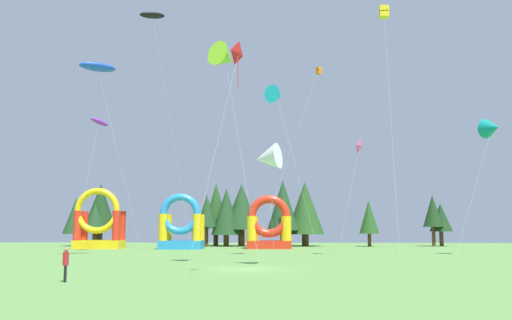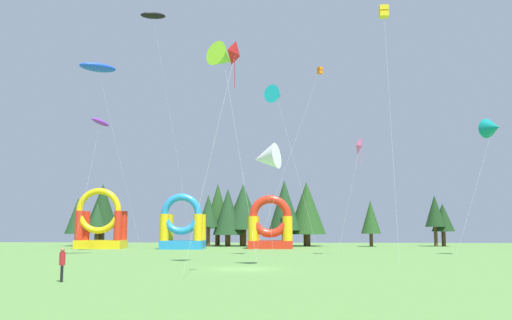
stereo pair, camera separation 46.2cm
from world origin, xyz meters
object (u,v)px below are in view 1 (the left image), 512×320
(kite_black_parafoil, at_px, (152,15))
(kite_purple_parafoil, at_px, (99,122))
(kite_lime_delta, at_px, (225,57))
(kite_white_delta, at_px, (267,158))
(kite_teal_delta, at_px, (492,128))
(kite_orange_box, at_px, (318,72))
(inflatable_orange_dome, at_px, (181,229))
(kite_red_diamond, at_px, (239,56))
(kite_pink_diamond, at_px, (361,147))
(kite_blue_parafoil, at_px, (98,67))
(inflatable_red_slide, at_px, (99,226))
(kite_yellow_box, at_px, (384,13))
(kite_cyan_delta, at_px, (276,95))
(person_far_side, at_px, (66,262))
(inflatable_yellow_castle, at_px, (269,229))

(kite_black_parafoil, height_order, kite_purple_parafoil, kite_black_parafoil)
(kite_black_parafoil, relative_size, kite_lime_delta, 1.68)
(kite_black_parafoil, bearing_deg, kite_white_delta, -56.95)
(kite_teal_delta, bearing_deg, kite_orange_box, 136.28)
(inflatable_orange_dome, bearing_deg, kite_white_delta, -68.48)
(kite_red_diamond, distance_m, kite_pink_diamond, 24.75)
(kite_blue_parafoil, height_order, inflatable_red_slide, kite_blue_parafoil)
(kite_black_parafoil, bearing_deg, kite_purple_parafoil, -174.52)
(kite_blue_parafoil, relative_size, kite_yellow_box, 0.81)
(kite_black_parafoil, xyz_separation_m, kite_orange_box, (19.96, 7.03, -5.07))
(kite_purple_parafoil, bearing_deg, kite_orange_box, 16.43)
(kite_lime_delta, xyz_separation_m, kite_orange_box, (9.19, 28.51, 6.82))
(kite_orange_box, relative_size, inflatable_red_slide, 2.98)
(kite_purple_parafoil, relative_size, inflatable_red_slide, 1.97)
(kite_lime_delta, distance_m, kite_purple_parafoil, 26.67)
(kite_blue_parafoil, distance_m, kite_orange_box, 29.33)
(kite_pink_diamond, height_order, inflatable_orange_dome, kite_pink_diamond)
(kite_cyan_delta, relative_size, kite_orange_box, 0.71)
(kite_black_parafoil, distance_m, kite_orange_box, 21.76)
(kite_blue_parafoil, xyz_separation_m, kite_red_diamond, (15.04, -19.56, -5.20))
(kite_purple_parafoil, xyz_separation_m, kite_orange_box, (25.68, 7.57, 7.76))
(kite_lime_delta, bearing_deg, person_far_side, -120.26)
(kite_white_delta, bearing_deg, kite_orange_box, 78.17)
(inflatable_red_slide, bearing_deg, kite_yellow_box, -32.98)
(kite_pink_diamond, relative_size, inflatable_red_slide, 1.44)
(kite_red_diamond, relative_size, kite_pink_diamond, 1.21)
(kite_white_delta, xyz_separation_m, inflatable_orange_dome, (-11.51, 29.19, -5.40))
(kite_purple_parafoil, bearing_deg, kite_black_parafoil, 5.48)
(kite_teal_delta, distance_m, kite_orange_box, 24.01)
(kite_white_delta, xyz_separation_m, person_far_side, (-10.28, -12.09, -6.89))
(kite_lime_delta, distance_m, kite_teal_delta, 28.52)
(kite_pink_diamond, distance_m, inflatable_orange_dome, 27.19)
(kite_black_parafoil, height_order, kite_cyan_delta, kite_black_parafoil)
(kite_purple_parafoil, bearing_deg, inflatable_red_slide, 106.37)
(kite_white_delta, bearing_deg, inflatable_red_slide, 126.66)
(kite_purple_parafoil, bearing_deg, kite_lime_delta, -51.77)
(kite_blue_parafoil, xyz_separation_m, kite_orange_box, (22.47, 18.32, 4.45))
(kite_blue_parafoil, bearing_deg, kite_yellow_box, -3.30)
(kite_white_delta, bearing_deg, kite_yellow_box, 39.14)
(person_far_side, relative_size, inflatable_red_slide, 0.23)
(kite_lime_delta, bearing_deg, inflatable_red_slide, 122.53)
(kite_white_delta, bearing_deg, kite_purple_parafoil, 133.24)
(kite_red_diamond, height_order, kite_pink_diamond, kite_red_diamond)
(kite_teal_delta, relative_size, inflatable_yellow_castle, 1.96)
(kite_lime_delta, height_order, person_far_side, kite_lime_delta)
(kite_red_diamond, xyz_separation_m, kite_pink_diamond, (10.30, 22.38, -2.33))
(kite_black_parafoil, height_order, kite_white_delta, kite_black_parafoil)
(kite_lime_delta, distance_m, kite_orange_box, 30.72)
(inflatable_orange_dome, relative_size, inflatable_yellow_castle, 1.02)
(kite_red_diamond, bearing_deg, inflatable_red_slide, 117.97)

